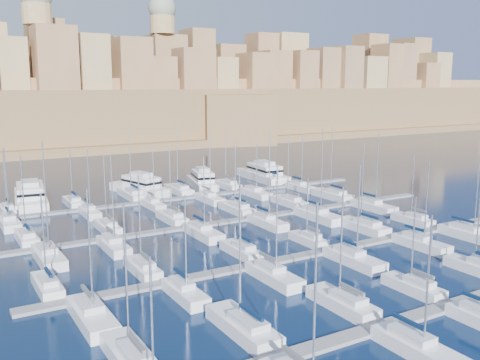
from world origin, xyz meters
TOP-DOWN VIEW (x-y plane):
  - ground at (0.00, 0.00)m, footprint 600.00×600.00m
  - pontoon_near at (0.00, -34.00)m, footprint 84.00×2.00m
  - pontoon_mid_near at (0.00, -12.00)m, footprint 84.00×2.00m
  - pontoon_mid_far at (0.00, 10.00)m, footprint 84.00×2.00m
  - pontoon_far at (0.00, 32.00)m, footprint 84.00×2.00m
  - sailboat_0 at (-34.37, -28.34)m, footprint 2.87×9.56m
  - sailboat_1 at (-22.92, -28.01)m, footprint 3.07×10.23m
  - sailboat_2 at (-10.65, -28.45)m, footprint 2.80×9.34m
  - sailboat_3 at (-0.38, -29.09)m, footprint 2.41×8.04m
  - sailboat_4 at (11.89, -28.72)m, footprint 2.64×8.79m
  - sailboat_8 at (-11.53, -39.57)m, footprint 2.81×9.38m
  - sailboat_12 at (-37.29, -7.00)m, footprint 2.46×8.21m
  - sailboat_13 at (-25.53, -6.95)m, footprint 2.49×8.31m
  - sailboat_14 at (-10.80, -6.94)m, footprint 2.50×8.34m
  - sailboat_15 at (0.83, -7.41)m, footprint 2.21×7.37m
  - sailboat_16 at (13.29, -6.06)m, footprint 3.04×10.12m
  - sailboat_17 at (23.95, -7.06)m, footprint 2.42×8.08m
  - sailboat_18 at (-35.03, -17.94)m, footprint 3.04×10.13m
  - sailboat_19 at (-24.24, -17.09)m, footprint 2.52×8.39m
  - sailboat_20 at (-12.44, -17.62)m, footprint 2.84×9.48m
  - sailboat_21 at (0.47, -17.82)m, footprint 2.96×9.88m
  - sailboat_22 at (13.95, -17.52)m, footprint 2.78×9.26m
  - sailboat_23 at (24.48, -18.10)m, footprint 3.14×10.45m
  - sailboat_24 at (-36.15, 15.23)m, footprint 2.60×8.67m
  - sailboat_25 at (-23.53, 15.10)m, footprint 2.53×8.43m
  - sailboat_26 at (-11.88, 15.36)m, footprint 2.68×8.95m
  - sailboat_27 at (1.51, 15.68)m, footprint 2.88×9.59m
  - sailboat_28 at (13.63, 15.55)m, footprint 2.80×9.33m
  - sailboat_29 at (25.32, 16.17)m, footprint 3.18×10.59m
  - sailboat_30 at (-35.05, 4.01)m, footprint 3.07×10.23m
  - sailboat_31 at (-25.82, 4.59)m, footprint 2.71×9.04m
  - sailboat_32 at (-11.34, 4.25)m, footprint 2.92×9.73m
  - sailboat_33 at (1.03, 4.47)m, footprint 2.79×9.28m
  - sailboat_34 at (11.46, 3.59)m, footprint 3.32×11.08m
  - sailboat_35 at (25.32, 4.07)m, footprint 3.03×10.11m
  - sailboat_36 at (-36.17, 36.89)m, footprint 2.40×8.00m
  - sailboat_37 at (-23.94, 37.19)m, footprint 2.58×8.60m
  - sailboat_38 at (-11.24, 38.32)m, footprint 3.27×10.91m
  - sailboat_39 at (-0.57, 37.91)m, footprint 3.02×10.07m
  - sailboat_40 at (11.55, 37.63)m, footprint 2.85×9.49m
  - sailboat_41 at (23.66, 37.35)m, footprint 2.68×8.93m
  - sailboat_42 at (-37.24, 26.39)m, footprint 2.84×9.45m
  - sailboat_43 at (-23.35, 27.10)m, footprint 2.40×8.02m
  - sailboat_44 at (-10.84, 27.10)m, footprint 2.40×8.00m
  - sailboat_45 at (1.19, 26.53)m, footprint 2.75×9.16m
  - sailboat_46 at (12.33, 26.42)m, footprint 2.82×9.39m
  - sailboat_47 at (24.74, 26.81)m, footprint 2.58×8.59m
  - motor_yacht_a at (-31.05, 42.97)m, footprint 8.36×20.29m
  - motor_yacht_b at (-8.37, 41.41)m, footprint 9.16×17.15m
  - motor_yacht_c at (6.61, 40.70)m, footprint 7.97×15.61m
  - motor_yacht_d at (24.72, 42.43)m, footprint 6.77×18.92m
  - fortified_city at (-0.19, 155.26)m, footprint 460.00×108.95m

SIDE VIEW (x-z plane):
  - ground at x=0.00m, z-range 0.00..0.00m
  - pontoon_near at x=0.00m, z-range 0.00..0.40m
  - pontoon_mid_near at x=0.00m, z-range 0.00..0.40m
  - pontoon_mid_far at x=0.00m, z-range 0.00..0.40m
  - pontoon_far at x=0.00m, z-range 0.00..0.40m
  - sailboat_15 at x=0.83m, z-range -4.52..5.91m
  - sailboat_3 at x=-0.38m, z-range -5.14..6.56m
  - sailboat_44 at x=-10.84m, z-range -5.27..6.70m
  - sailboat_12 at x=-37.29m, z-range -5.33..6.76m
  - sailboat_17 at x=23.95m, z-range -5.54..6.99m
  - sailboat_36 at x=-36.17m, z-range -5.60..7.04m
  - sailboat_14 at x=-10.80m, z-range -5.52..6.97m
  - sailboat_19 at x=-24.24m, z-range -5.51..6.96m
  - sailboat_37 at x=-23.94m, z-range -5.43..6.88m
  - sailboat_43 at x=-23.35m, z-range -5.67..7.12m
  - sailboat_25 at x=-23.53m, z-range -5.69..7.14m
  - sailboat_13 at x=-25.53m, z-range -5.80..7.25m
  - sailboat_46 at x=12.33m, z-range -5.45..6.92m
  - sailboat_47 at x=24.74m, z-range -5.92..7.39m
  - sailboat_41 at x=23.66m, z-range -5.85..7.32m
  - sailboat_4 at x=11.89m, z-range -5.92..7.39m
  - sailboat_26 at x=-11.88m, z-range -5.89..7.36m
  - sailboat_24 at x=-36.15m, z-range -6.16..7.63m
  - sailboat_22 at x=13.95m, z-range -5.93..7.41m
  - sailboat_8 at x=-11.53m, z-range -5.99..7.47m
  - sailboat_45 at x=1.19m, z-range -6.22..7.71m
  - sailboat_2 at x=-10.65m, z-range -6.14..7.63m
  - sailboat_28 at x=13.63m, z-range -6.15..7.64m
  - sailboat_40 at x=11.55m, z-range -6.06..7.55m
  - sailboat_32 at x=-11.34m, z-range -5.89..7.38m
  - sailboat_27 at x=1.51m, z-range -6.20..7.70m
  - sailboat_42 at x=-37.24m, z-range -6.30..7.80m
  - sailboat_31 at x=-25.82m, z-range -6.52..8.01m
  - sailboat_21 at x=0.47m, z-range -6.24..7.74m
  - sailboat_0 at x=-34.37m, z-range -6.53..8.03m
  - sailboat_20 at x=-12.44m, z-range -6.69..8.20m
  - sailboat_33 at x=1.03m, z-range -6.82..8.33m
  - sailboat_18 at x=-35.03m, z-range -6.42..7.93m
  - sailboat_16 at x=13.29m, z-range -6.68..8.20m
  - sailboat_39 at x=-0.57m, z-range -6.75..8.27m
  - sailboat_1 at x=-22.92m, z-range -6.76..8.29m
  - sailboat_35 at x=25.32m, z-range -6.92..8.45m
  - sailboat_29 at x=25.32m, z-range -7.05..8.59m
  - sailboat_38 at x=-11.24m, z-range -7.24..8.79m
  - sailboat_30 at x=-35.05m, z-range -7.73..9.29m
  - sailboat_23 at x=24.48m, z-range -7.89..9.46m
  - sailboat_34 at x=11.46m, z-range -7.63..9.20m
  - motor_yacht_d at x=24.72m, z-range -0.90..4.35m
  - motor_yacht_a at x=-31.05m, z-range -0.90..4.35m
  - motor_yacht_b at x=-8.37m, z-range -0.90..4.35m
  - motor_yacht_c at x=6.61m, z-range -0.90..4.35m
  - fortified_city at x=-0.19m, z-range -15.02..44.50m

